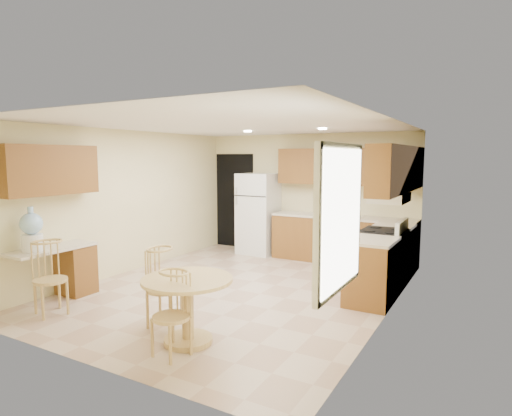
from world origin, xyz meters
The scene contains 30 objects.
floor centered at (0.00, 0.00, 0.00)m, with size 5.50×5.50×0.00m, color tan.
ceiling centered at (0.00, 0.00, 2.50)m, with size 4.50×5.50×0.02m, color white.
wall_back centered at (0.00, 2.75, 1.25)m, with size 4.50×0.02×2.50m, color beige.
wall_front centered at (0.00, -2.75, 1.25)m, with size 4.50×0.02×2.50m, color beige.
wall_left centered at (-2.25, 0.00, 1.25)m, with size 0.02×5.50×2.50m, color beige.
wall_right centered at (2.25, 0.00, 1.25)m, with size 0.02×5.50×2.50m, color beige.
doorway centered at (-1.75, 2.73, 1.05)m, with size 0.90×0.02×2.10m, color black.
base_cab_back centered at (0.88, 2.45, 0.43)m, with size 2.75×0.60×0.87m, color brown.
counter_back centered at (0.88, 2.45, 0.89)m, with size 2.75×0.63×0.04m, color beige.
base_cab_right_a centered at (1.95, 1.85, 0.43)m, with size 0.60×0.59×0.87m, color brown.
counter_right_a centered at (1.95, 1.85, 0.89)m, with size 0.63×0.59×0.04m, color beige.
base_cab_right_b centered at (1.95, 0.40, 0.43)m, with size 0.60×0.80×0.87m, color brown.
counter_right_b centered at (1.95, 0.40, 0.89)m, with size 0.63×0.80×0.04m, color beige.
upper_cab_back centered at (0.88, 2.58, 1.85)m, with size 2.75×0.33×0.70m, color brown.
upper_cab_right centered at (2.08, 1.21, 1.85)m, with size 0.33×2.42×0.70m, color brown.
upper_cab_left centered at (-2.08, -1.60, 1.85)m, with size 0.33×1.40×0.70m, color brown.
sink centered at (0.85, 2.45, 0.91)m, with size 0.78×0.44×0.01m, color silver.
range_hood centered at (2.00, 1.18, 1.42)m, with size 0.50×0.76×0.14m, color silver.
desk_pedestal centered at (-2.00, -1.32, 0.36)m, with size 0.48×0.42×0.72m, color brown.
desk_top centered at (-2.00, -1.70, 0.75)m, with size 0.50×1.20×0.04m, color beige.
window centered at (2.23, -1.85, 1.50)m, with size 0.06×1.12×1.30m.
can_light_a centered at (-0.50, 1.20, 2.48)m, with size 0.14×0.14×0.02m, color white.
can_light_b centered at (0.90, 1.20, 2.48)m, with size 0.14×0.14×0.02m, color white.
refrigerator centered at (-0.95, 2.40, 0.85)m, with size 0.75×0.73×1.69m.
stove centered at (1.92, 1.18, 0.47)m, with size 0.65×0.76×1.09m.
dining_table centered at (0.54, -1.87, 0.48)m, with size 0.99×0.99×0.73m.
chair_table_a centered at (-0.01, -1.71, 0.57)m, with size 0.42×0.54×0.94m.
chair_table_b centered at (0.59, -2.28, 0.53)m, with size 0.38×0.39×0.87m.
chair_desk centered at (-1.55, -2.14, 0.58)m, with size 0.42×0.54×0.95m.
water_crock centered at (-2.00, -1.97, 1.04)m, with size 0.29×0.29×0.61m.
Camera 1 is at (3.39, -5.42, 2.03)m, focal length 30.00 mm.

